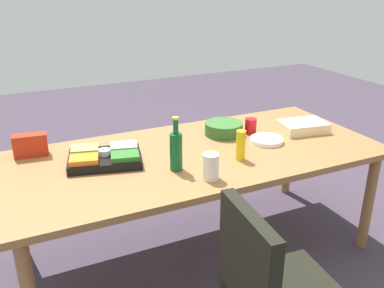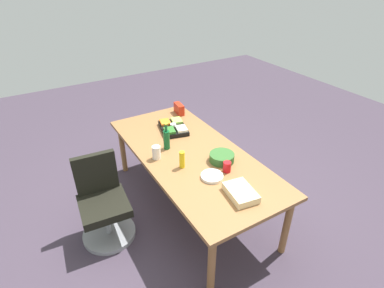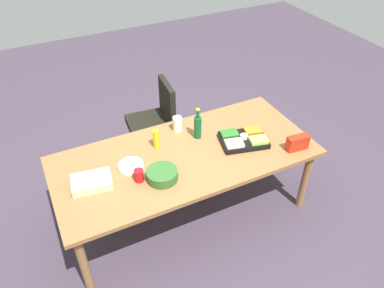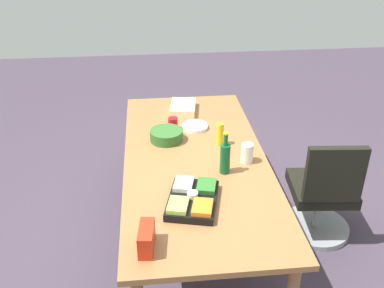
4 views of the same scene
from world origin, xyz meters
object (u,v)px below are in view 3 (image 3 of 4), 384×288
sheet_cake (92,182)px  mayo_jar (177,124)px  paper_plate_stack (131,166)px  wine_bottle (198,126)px  chip_bag_red (297,143)px  red_solo_cup (139,175)px  salad_bowl (162,175)px  conference_table (185,160)px  office_chair (155,128)px  veggie_tray (244,139)px  mustard_bottle (156,139)px

sheet_cake → mayo_jar: mayo_jar is taller
paper_plate_stack → sheet_cake: 0.36m
wine_bottle → chip_bag_red: bearing=142.6°
paper_plate_stack → wine_bottle: bearing=-169.4°
mayo_jar → wine_bottle: bearing=123.8°
red_solo_cup → mayo_jar: mayo_jar is taller
wine_bottle → salad_bowl: 0.65m
conference_table → office_chair: bearing=-94.5°
wine_bottle → veggie_tray: 0.44m
mayo_jar → chip_bag_red: bearing=138.9°
salad_bowl → paper_plate_stack: bearing=-53.2°
mayo_jar → veggie_tray: bearing=136.3°
paper_plate_stack → mayo_jar: (-0.59, -0.32, 0.06)m
conference_table → sheet_cake: 0.85m
salad_bowl → mustard_bottle: (-0.12, -0.41, 0.05)m
mustard_bottle → sheet_cake: bearing=19.5°
office_chair → red_solo_cup: bearing=63.8°
salad_bowl → red_solo_cup: red_solo_cup is taller
office_chair → paper_plate_stack: 1.19m
conference_table → paper_plate_stack: size_ratio=10.71×
veggie_tray → red_solo_cup: bearing=3.0°
office_chair → sheet_cake: 1.45m
veggie_tray → red_solo_cup: red_solo_cup is taller
mayo_jar → mustard_bottle: bearing=28.8°
office_chair → mustard_bottle: 0.97m
wine_bottle → mayo_jar: (0.12, -0.19, -0.05)m
mustard_bottle → mayo_jar: mustard_bottle is taller
wine_bottle → red_solo_cup: 0.77m
veggie_tray → mayo_jar: size_ratio=3.27×
sheet_cake → wine_bottle: bearing=-169.2°
wine_bottle → sheet_cake: (1.07, 0.20, -0.09)m
conference_table → wine_bottle: size_ratio=7.45×
salad_bowl → wine_bottle: bearing=-143.7°
veggie_tray → chip_bag_red: bearing=142.5°
office_chair → salad_bowl: 1.34m
sheet_cake → salad_bowl: bearing=161.6°
office_chair → salad_bowl: office_chair is taller
conference_table → chip_bag_red: bearing=158.4°
wine_bottle → paper_plate_stack: size_ratio=1.44×
mustard_bottle → conference_table: bearing=131.5°
paper_plate_stack → veggie_tray: (-1.06, 0.13, 0.02)m
wine_bottle → mustard_bottle: size_ratio=1.72×
paper_plate_stack → mayo_jar: 0.67m
salad_bowl → paper_plate_stack: salad_bowl is taller
red_solo_cup → paper_plate_stack: bearing=-87.2°
paper_plate_stack → chip_bag_red: 1.50m
red_solo_cup → sheet_cake: 0.38m
office_chair → veggie_tray: office_chair is taller
mustard_bottle → sheet_cake: size_ratio=0.57×
office_chair → sheet_cake: size_ratio=2.87×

